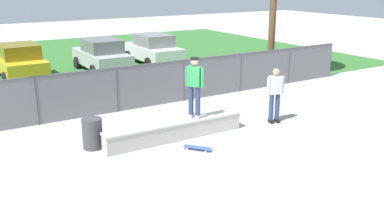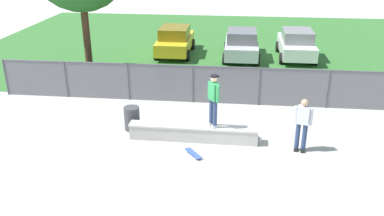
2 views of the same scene
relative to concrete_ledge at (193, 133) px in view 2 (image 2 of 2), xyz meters
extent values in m
plane|color=#ADAAA3|center=(0.97, -1.29, -0.28)|extent=(80.00, 80.00, 0.00)
cube|color=#336B2D|center=(0.97, 13.81, -0.27)|extent=(31.28, 20.00, 0.02)
cube|color=#A8A59E|center=(0.00, 0.00, -0.03)|extent=(4.41, 0.48, 0.50)
cube|color=beige|center=(0.00, 0.00, 0.25)|extent=(4.45, 0.52, 0.06)
cube|color=beige|center=(0.63, 0.12, 0.33)|extent=(0.28, 0.24, 0.10)
cube|color=beige|center=(0.76, -0.06, 0.33)|extent=(0.28, 0.24, 0.10)
cylinder|color=navy|center=(0.61, 0.10, 0.82)|extent=(0.15, 0.15, 0.88)
cylinder|color=navy|center=(0.73, -0.08, 0.82)|extent=(0.15, 0.15, 0.88)
cube|color=#2D8C4C|center=(0.67, 0.01, 1.56)|extent=(0.40, 0.44, 0.60)
cylinder|color=#2D8C4C|center=(0.53, 0.22, 1.54)|extent=(0.10, 0.10, 0.58)
cylinder|color=#2D8C4C|center=(0.82, -0.19, 1.54)|extent=(0.10, 0.10, 0.58)
sphere|color=tan|center=(0.67, 0.01, 1.99)|extent=(0.22, 0.22, 0.22)
cylinder|color=black|center=(0.67, 0.01, 2.09)|extent=(0.23, 0.23, 0.06)
cube|color=black|center=(0.78, 0.09, 2.06)|extent=(0.21, 0.23, 0.02)
cube|color=#334CB2|center=(0.12, -1.04, -0.20)|extent=(0.65, 0.76, 0.02)
cube|color=#B2B2B7|center=(0.28, -1.26, -0.22)|extent=(0.15, 0.13, 0.02)
cube|color=#B2B2B7|center=(-0.05, -0.83, -0.22)|extent=(0.15, 0.13, 0.02)
cylinder|color=silver|center=(0.21, -1.31, -0.26)|extent=(0.06, 0.06, 0.05)
cylinder|color=silver|center=(0.35, -1.21, -0.26)|extent=(0.06, 0.06, 0.05)
cylinder|color=silver|center=(-0.12, -0.88, -0.26)|extent=(0.06, 0.06, 0.05)
cylinder|color=silver|center=(0.02, -0.78, -0.26)|extent=(0.06, 0.06, 0.05)
cylinder|color=#4C4C51|center=(-8.67, 3.51, 0.53)|extent=(0.07, 0.07, 1.63)
cylinder|color=#4C4C51|center=(-5.92, 3.51, 0.53)|extent=(0.07, 0.07, 1.63)
cylinder|color=#4C4C51|center=(-3.16, 3.51, 0.53)|extent=(0.07, 0.07, 1.63)
cylinder|color=#4C4C51|center=(-0.41, 3.51, 0.53)|extent=(0.07, 0.07, 1.63)
cylinder|color=#4C4C51|center=(2.34, 3.51, 0.53)|extent=(0.07, 0.07, 1.63)
cylinder|color=#4C4C51|center=(5.10, 3.51, 0.53)|extent=(0.07, 0.07, 1.63)
cylinder|color=#4C4C51|center=(0.97, 3.51, 1.32)|extent=(19.28, 0.05, 0.05)
cube|color=slate|center=(0.97, 3.51, 0.53)|extent=(19.28, 0.01, 1.63)
cylinder|color=#47301E|center=(-5.38, 5.03, 1.71)|extent=(0.32, 0.32, 3.99)
cube|color=gold|center=(-2.27, 10.95, 0.39)|extent=(1.80, 4.20, 0.70)
cube|color=#776413|center=(-2.27, 10.80, 1.06)|extent=(1.60, 2.10, 0.64)
cylinder|color=black|center=(-3.17, 12.25, 0.04)|extent=(0.22, 0.64, 0.64)
cylinder|color=black|center=(-1.37, 12.25, 0.04)|extent=(0.22, 0.64, 0.64)
cylinder|color=black|center=(-3.17, 9.65, 0.04)|extent=(0.22, 0.64, 0.64)
cylinder|color=black|center=(-1.37, 9.65, 0.04)|extent=(0.22, 0.64, 0.64)
cube|color=#B7BABF|center=(1.62, 10.51, 0.39)|extent=(1.80, 4.20, 0.70)
cube|color=slate|center=(1.62, 10.36, 1.06)|extent=(1.60, 2.10, 0.64)
cylinder|color=black|center=(0.71, 11.81, 0.04)|extent=(0.22, 0.64, 0.64)
cylinder|color=black|center=(2.51, 11.81, 0.04)|extent=(0.22, 0.64, 0.64)
cylinder|color=black|center=(0.72, 9.21, 0.04)|extent=(0.22, 0.64, 0.64)
cylinder|color=black|center=(2.52, 9.21, 0.04)|extent=(0.22, 0.64, 0.64)
cube|color=silver|center=(4.73, 10.91, 0.39)|extent=(1.80, 4.20, 0.70)
cube|color=gray|center=(4.73, 10.76, 1.06)|extent=(1.60, 2.10, 0.64)
cylinder|color=black|center=(3.83, 12.21, 0.04)|extent=(0.22, 0.64, 0.64)
cylinder|color=black|center=(5.63, 12.21, 0.04)|extent=(0.22, 0.64, 0.64)
cylinder|color=black|center=(3.83, 9.61, 0.04)|extent=(0.22, 0.64, 0.64)
cylinder|color=black|center=(5.63, 9.61, 0.04)|extent=(0.22, 0.64, 0.64)
cube|color=black|center=(3.67, -0.39, -0.23)|extent=(0.18, 0.28, 0.10)
cube|color=black|center=(3.45, -0.33, -0.23)|extent=(0.18, 0.28, 0.10)
cylinder|color=navy|center=(3.67, -0.36, 0.26)|extent=(0.15, 0.15, 0.88)
cylinder|color=navy|center=(3.46, -0.30, 0.26)|extent=(0.15, 0.15, 0.88)
cube|color=silver|center=(3.57, -0.33, 1.00)|extent=(0.43, 0.31, 0.60)
cylinder|color=silver|center=(3.81, -0.40, 0.98)|extent=(0.10, 0.10, 0.58)
cylinder|color=silver|center=(3.33, -0.26, 0.98)|extent=(0.10, 0.10, 0.58)
sphere|color=tan|center=(3.57, -0.33, 1.43)|extent=(0.22, 0.22, 0.22)
cylinder|color=#3F3F44|center=(-2.31, 0.63, 0.15)|extent=(0.56, 0.56, 0.87)
camera|label=1|loc=(-5.83, -10.40, 4.31)|focal=40.01mm
camera|label=2|loc=(1.37, -12.62, 6.30)|focal=38.47mm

